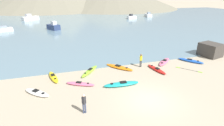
{
  "coord_description": "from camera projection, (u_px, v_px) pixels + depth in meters",
  "views": [
    {
      "loc": [
        -6.34,
        -10.49,
        7.99
      ],
      "look_at": [
        -0.92,
        7.35,
        0.5
      ],
      "focal_mm": 28.0,
      "sensor_mm": 36.0,
      "label": 1
    }
  ],
  "objects": [
    {
      "name": "kayak_on_sand_2",
      "position": [
        156.0,
        69.0,
        19.34
      ],
      "size": [
        1.09,
        2.99,
        0.33
      ],
      "color": "red",
      "rests_on": "ground_plane"
    },
    {
      "name": "kayak_on_sand_7",
      "position": [
        90.0,
        71.0,
        18.88
      ],
      "size": [
        2.51,
        2.97,
        0.33
      ],
      "color": "#8CCC2D",
      "rests_on": "ground_plane"
    },
    {
      "name": "kayak_on_sand_6",
      "position": [
        121.0,
        84.0,
        16.16
      ],
      "size": [
        3.39,
        0.93,
        0.36
      ],
      "color": "teal",
      "rests_on": "ground_plane"
    },
    {
      "name": "kayak_on_sand_3",
      "position": [
        119.0,
        67.0,
        19.89
      ],
      "size": [
        2.85,
        3.1,
        0.32
      ],
      "color": "orange",
      "rests_on": "ground_plane"
    },
    {
      "name": "moored_boat_0",
      "position": [
        53.0,
        27.0,
        40.43
      ],
      "size": [
        3.14,
        3.56,
        1.97
      ],
      "color": "navy",
      "rests_on": "bay_water"
    },
    {
      "name": "kayak_on_sand_8",
      "position": [
        164.0,
        62.0,
        21.49
      ],
      "size": [
        2.88,
        2.58,
        0.31
      ],
      "color": "#E5668C",
      "rests_on": "ground_plane"
    },
    {
      "name": "shoreline_rock",
      "position": [
        210.0,
        50.0,
        23.54
      ],
      "size": [
        2.73,
        2.95,
        1.75
      ],
      "primitive_type": "cube",
      "rotation": [
        0.0,
        0.0,
        0.21
      ],
      "color": "#423D38",
      "rests_on": "ground_plane"
    },
    {
      "name": "moored_boat_3",
      "position": [
        148.0,
        15.0,
        62.55
      ],
      "size": [
        2.76,
        4.65,
        1.67
      ],
      "color": "white",
      "rests_on": "bay_water"
    },
    {
      "name": "kayak_on_sand_5",
      "position": [
        53.0,
        77.0,
        17.51
      ],
      "size": [
        1.26,
        2.9,
        0.36
      ],
      "color": "yellow",
      "rests_on": "ground_plane"
    },
    {
      "name": "kayak_on_sand_4",
      "position": [
        191.0,
        61.0,
        21.74
      ],
      "size": [
        2.33,
        2.8,
        0.36
      ],
      "color": "blue",
      "rests_on": "ground_plane"
    },
    {
      "name": "moored_boat_4",
      "position": [
        1.0,
        30.0,
        38.45
      ],
      "size": [
        4.9,
        3.45,
        1.19
      ],
      "color": "white",
      "rests_on": "bay_water"
    },
    {
      "name": "kayak_on_sand_0",
      "position": [
        80.0,
        84.0,
        16.25
      ],
      "size": [
        2.7,
        1.77,
        0.31
      ],
      "color": "#E5668C",
      "rests_on": "ground_plane"
    },
    {
      "name": "person_near_foreground",
      "position": [
        84.0,
        102.0,
        12.2
      ],
      "size": [
        0.31,
        0.27,
        1.55
      ],
      "color": "#384260",
      "rests_on": "ground_plane"
    },
    {
      "name": "moored_boat_1",
      "position": [
        132.0,
        17.0,
        57.49
      ],
      "size": [
        3.23,
        1.83,
        1.59
      ],
      "color": "white",
      "rests_on": "bay_water"
    },
    {
      "name": "bay_water",
      "position": [
        81.0,
        22.0,
        51.64
      ],
      "size": [
        160.0,
        70.0,
        0.06
      ],
      "primitive_type": "cube",
      "color": "slate",
      "rests_on": "ground_plane"
    },
    {
      "name": "kayak_on_sand_1",
      "position": [
        37.0,
        93.0,
        14.79
      ],
      "size": [
        2.44,
        2.38,
        0.33
      ],
      "color": "white",
      "rests_on": "ground_plane"
    },
    {
      "name": "loose_paddle",
      "position": [
        189.0,
        70.0,
        19.52
      ],
      "size": [
        1.93,
        2.24,
        0.03
      ],
      "color": "black",
      "rests_on": "ground_plane"
    },
    {
      "name": "person_near_waterline",
      "position": [
        141.0,
        60.0,
        19.99
      ],
      "size": [
        0.32,
        0.27,
        1.58
      ],
      "color": "#4C4C4C",
      "rests_on": "ground_plane"
    },
    {
      "name": "moored_boat_2",
      "position": [
        30.0,
        18.0,
        54.4
      ],
      "size": [
        5.13,
        4.54,
        1.97
      ],
      "color": "white",
      "rests_on": "bay_water"
    },
    {
      "name": "ground_plane",
      "position": [
        150.0,
        100.0,
        14.0
      ],
      "size": [
        400.0,
        400.0,
        0.0
      ],
      "primitive_type": "plane",
      "color": "tan"
    }
  ]
}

